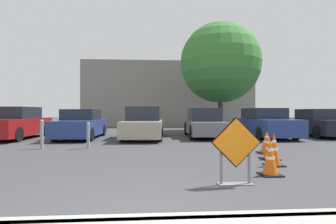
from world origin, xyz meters
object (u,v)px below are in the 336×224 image
traffic_cone_nearest (270,158)px  parked_car_sixth (319,124)px  parked_car_second (81,125)px  bollard_second (42,134)px  parked_car_fifth (264,124)px  road_closed_sign (236,149)px  traffic_cone_second (274,150)px  traffic_cone_third (270,149)px  bollard_nearest (88,135)px  parked_car_fourth (204,124)px  parked_car_third (144,124)px  traffic_cone_fourth (267,142)px  parked_car_nearest (16,124)px

traffic_cone_nearest → parked_car_sixth: bearing=51.2°
traffic_cone_nearest → parked_car_second: (-5.85, 7.89, 0.31)m
bollard_second → parked_car_fifth: bearing=20.5°
road_closed_sign → parked_car_sixth: parked_car_sixth is taller
traffic_cone_nearest → bollard_second: bollard_second is taller
traffic_cone_second → traffic_cone_third: 0.89m
road_closed_sign → bollard_nearest: (-3.71, 4.87, -0.15)m
traffic_cone_third → bollard_nearest: 6.00m
traffic_cone_second → parked_car_fourth: bearing=91.8°
traffic_cone_second → bollard_second: 7.55m
parked_car_third → parked_car_fourth: 3.09m
parked_car_sixth → bollard_nearest: bearing=22.4°
traffic_cone_fourth → parked_car_second: size_ratio=0.17×
parked_car_third → bollard_second: size_ratio=4.56×
parked_car_nearest → bollard_second: (2.66, -3.66, -0.17)m
parked_car_second → parked_car_fourth: parked_car_fourth is taller
traffic_cone_second → bollard_nearest: (-5.19, 3.30, 0.10)m
parked_car_fourth → bollard_nearest: (-4.97, -3.81, -0.19)m
road_closed_sign → parked_car_fifth: parked_car_fifth is taller
traffic_cone_nearest → bollard_nearest: 6.28m
parked_car_third → traffic_cone_second: bearing=119.6°
parked_car_second → parked_car_sixth: size_ratio=1.01×
parked_car_nearest → parked_car_third: parked_car_third is taller
bollard_nearest → bollard_second: (-1.60, 0.00, 0.05)m
road_closed_sign → bollard_second: 7.21m
parked_car_third → bollard_second: parked_car_third is taller
traffic_cone_second → traffic_cone_nearest: bearing=-120.0°
parked_car_second → bollard_second: size_ratio=4.16×
road_closed_sign → traffic_cone_fourth: size_ratio=1.71×
parked_car_third → traffic_cone_third: bearing=124.8°
parked_car_fifth → traffic_cone_fourth: bearing=65.6°
traffic_cone_fourth → parked_car_fifth: (2.18, 5.04, 0.34)m
parked_car_nearest → parked_car_second: (3.08, 0.02, -0.05)m
traffic_cone_fourth → parked_car_fourth: size_ratio=0.17×
parked_car_nearest → bollard_second: parked_car_nearest is taller
traffic_cone_second → road_closed_sign: bearing=-133.1°
parked_car_sixth → parked_car_fourth: bearing=3.6°
parked_car_second → parked_car_fifth: 9.23m
traffic_cone_third → traffic_cone_nearest: bearing=-114.9°
traffic_cone_third → traffic_cone_fourth: (0.39, 1.02, 0.05)m
parked_car_nearest → parked_car_third: 6.16m
parked_car_second → parked_car_sixth: parked_car_sixth is taller
traffic_cone_nearest → traffic_cone_third: (0.81, 1.75, -0.05)m
road_closed_sign → parked_car_second: (-4.90, 8.55, 0.02)m
traffic_cone_second → parked_car_fifth: size_ratio=0.18×
parked_car_sixth → traffic_cone_nearest: bearing=54.6°
parked_car_second → parked_car_fifth: (9.23, -0.08, 0.03)m
parked_car_fifth → bollard_second: (-9.64, -3.60, -0.15)m
parked_car_nearest → parked_car_fourth: size_ratio=1.05×
traffic_cone_third → bollard_second: 7.49m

